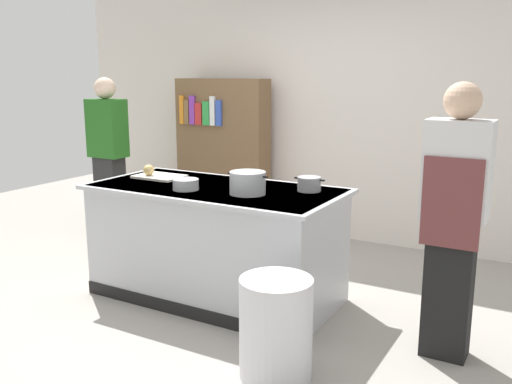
{
  "coord_description": "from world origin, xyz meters",
  "views": [
    {
      "loc": [
        2.38,
        -3.53,
        1.77
      ],
      "look_at": [
        0.25,
        0.2,
        0.85
      ],
      "focal_mm": 39.32,
      "sensor_mm": 36.0,
      "label": 1
    }
  ],
  "objects_px": {
    "stock_pot": "(248,183)",
    "person_chef": "(454,216)",
    "juice_cup": "(235,178)",
    "bookshelf": "(223,154)",
    "mixing_bowl": "(186,184)",
    "trash_bin": "(276,328)",
    "sauce_pan": "(309,184)",
    "onion": "(149,170)",
    "person_guest": "(109,156)"
  },
  "relations": [
    {
      "from": "juice_cup",
      "to": "trash_bin",
      "type": "distance_m",
      "value": 1.51
    },
    {
      "from": "trash_bin",
      "to": "person_chef",
      "type": "height_order",
      "value": "person_chef"
    },
    {
      "from": "bookshelf",
      "to": "juice_cup",
      "type": "bearing_deg",
      "value": -54.12
    },
    {
      "from": "sauce_pan",
      "to": "juice_cup",
      "type": "xyz_separation_m",
      "value": [
        -0.63,
        -0.04,
        -0.0
      ]
    },
    {
      "from": "bookshelf",
      "to": "mixing_bowl",
      "type": "bearing_deg",
      "value": -64.13
    },
    {
      "from": "mixing_bowl",
      "to": "juice_cup",
      "type": "height_order",
      "value": "juice_cup"
    },
    {
      "from": "onion",
      "to": "person_chef",
      "type": "distance_m",
      "value": 2.5
    },
    {
      "from": "onion",
      "to": "sauce_pan",
      "type": "bearing_deg",
      "value": 7.31
    },
    {
      "from": "juice_cup",
      "to": "bookshelf",
      "type": "relative_size",
      "value": 0.06
    },
    {
      "from": "mixing_bowl",
      "to": "juice_cup",
      "type": "xyz_separation_m",
      "value": [
        0.2,
        0.38,
        0.01
      ]
    },
    {
      "from": "stock_pot",
      "to": "bookshelf",
      "type": "height_order",
      "value": "bookshelf"
    },
    {
      "from": "trash_bin",
      "to": "person_chef",
      "type": "distance_m",
      "value": 1.27
    },
    {
      "from": "stock_pot",
      "to": "bookshelf",
      "type": "xyz_separation_m",
      "value": [
        -1.45,
        1.89,
        -0.13
      ]
    },
    {
      "from": "person_guest",
      "to": "onion",
      "type": "bearing_deg",
      "value": 72.27
    },
    {
      "from": "juice_cup",
      "to": "mixing_bowl",
      "type": "bearing_deg",
      "value": -118.43
    },
    {
      "from": "stock_pot",
      "to": "person_chef",
      "type": "relative_size",
      "value": 0.19
    },
    {
      "from": "juice_cup",
      "to": "onion",
      "type": "bearing_deg",
      "value": -169.91
    },
    {
      "from": "stock_pot",
      "to": "person_guest",
      "type": "bearing_deg",
      "value": 158.81
    },
    {
      "from": "onion",
      "to": "mixing_bowl",
      "type": "xyz_separation_m",
      "value": [
        0.56,
        -0.24,
        -0.02
      ]
    },
    {
      "from": "stock_pot",
      "to": "trash_bin",
      "type": "relative_size",
      "value": 0.54
    },
    {
      "from": "stock_pot",
      "to": "trash_bin",
      "type": "distance_m",
      "value": 1.19
    },
    {
      "from": "mixing_bowl",
      "to": "onion",
      "type": "bearing_deg",
      "value": 157.02
    },
    {
      "from": "juice_cup",
      "to": "person_guest",
      "type": "relative_size",
      "value": 0.06
    },
    {
      "from": "stock_pot",
      "to": "bookshelf",
      "type": "distance_m",
      "value": 2.39
    },
    {
      "from": "person_chef",
      "to": "person_guest",
      "type": "xyz_separation_m",
      "value": [
        -3.65,
        0.84,
        -0.0
      ]
    },
    {
      "from": "person_guest",
      "to": "bookshelf",
      "type": "height_order",
      "value": "person_guest"
    },
    {
      "from": "person_chef",
      "to": "person_guest",
      "type": "height_order",
      "value": "same"
    },
    {
      "from": "onion",
      "to": "person_guest",
      "type": "bearing_deg",
      "value": 148.23
    },
    {
      "from": "onion",
      "to": "trash_bin",
      "type": "distance_m",
      "value": 2.01
    },
    {
      "from": "stock_pot",
      "to": "person_chef",
      "type": "bearing_deg",
      "value": 0.63
    },
    {
      "from": "juice_cup",
      "to": "person_chef",
      "type": "bearing_deg",
      "value": -8.55
    },
    {
      "from": "trash_bin",
      "to": "bookshelf",
      "type": "bearing_deg",
      "value": 128.27
    },
    {
      "from": "trash_bin",
      "to": "person_chef",
      "type": "relative_size",
      "value": 0.35
    },
    {
      "from": "sauce_pan",
      "to": "juice_cup",
      "type": "bearing_deg",
      "value": -176.13
    },
    {
      "from": "juice_cup",
      "to": "person_guest",
      "type": "bearing_deg",
      "value": 163.26
    },
    {
      "from": "stock_pot",
      "to": "sauce_pan",
      "type": "distance_m",
      "value": 0.47
    },
    {
      "from": "person_guest",
      "to": "mixing_bowl",
      "type": "bearing_deg",
      "value": 75.0
    },
    {
      "from": "stock_pot",
      "to": "person_chef",
      "type": "distance_m",
      "value": 1.45
    },
    {
      "from": "stock_pot",
      "to": "onion",
      "type": "bearing_deg",
      "value": 172.43
    },
    {
      "from": "onion",
      "to": "person_guest",
      "type": "distance_m",
      "value": 1.36
    },
    {
      "from": "onion",
      "to": "juice_cup",
      "type": "relative_size",
      "value": 0.92
    },
    {
      "from": "onion",
      "to": "mixing_bowl",
      "type": "height_order",
      "value": "onion"
    },
    {
      "from": "sauce_pan",
      "to": "bookshelf",
      "type": "height_order",
      "value": "bookshelf"
    },
    {
      "from": "onion",
      "to": "trash_bin",
      "type": "height_order",
      "value": "onion"
    },
    {
      "from": "mixing_bowl",
      "to": "person_chef",
      "type": "xyz_separation_m",
      "value": [
        1.93,
        0.12,
        -0.03
      ]
    },
    {
      "from": "stock_pot",
      "to": "bookshelf",
      "type": "relative_size",
      "value": 0.19
    },
    {
      "from": "person_chef",
      "to": "juice_cup",
      "type": "bearing_deg",
      "value": 80.89
    },
    {
      "from": "mixing_bowl",
      "to": "trash_bin",
      "type": "relative_size",
      "value": 0.32
    },
    {
      "from": "trash_bin",
      "to": "person_guest",
      "type": "relative_size",
      "value": 0.35
    },
    {
      "from": "onion",
      "to": "trash_bin",
      "type": "bearing_deg",
      "value": -27.74
    }
  ]
}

